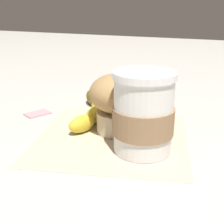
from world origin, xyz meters
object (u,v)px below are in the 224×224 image
Objects in this scene: coffee_cup at (143,114)px; sugar_packet at (37,113)px; muffin at (117,100)px; banana at (94,109)px.

coffee_cup is 0.27m from sugar_packet.
muffin reaches higher than banana.
coffee_cup is at bearing 141.16° from banana.
coffee_cup reaches higher than sugar_packet.
sugar_packet is (0.12, 0.03, -0.01)m from banana.
muffin reaches higher than sugar_packet.
coffee_cup is 0.18m from banana.
banana is (0.14, -0.11, -0.05)m from coffee_cup.
coffee_cup is 0.60× the size of banana.
banana is (0.07, -0.05, -0.04)m from muffin.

